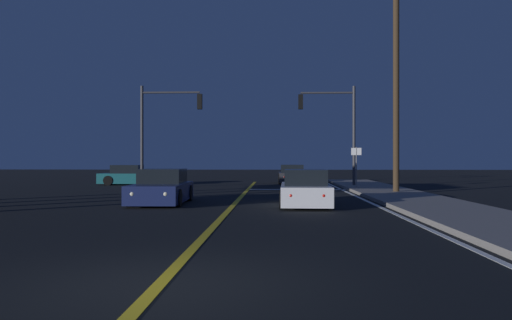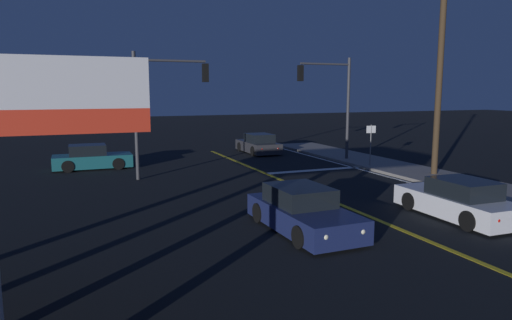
{
  "view_description": "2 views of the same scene",
  "coord_description": "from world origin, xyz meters",
  "px_view_note": "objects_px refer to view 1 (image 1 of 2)",
  "views": [
    {
      "loc": [
        1.58,
        -6.81,
        1.7
      ],
      "look_at": [
        0.59,
        18.55,
        1.68
      ],
      "focal_mm": 35.74,
      "sensor_mm": 36.0,
      "label": 1
    },
    {
      "loc": [
        -9.32,
        0.5,
        4.23
      ],
      "look_at": [
        -1.69,
        19.37,
        1.2
      ],
      "focal_mm": 32.53,
      "sensor_mm": 36.0,
      "label": 2
    }
  ],
  "objects_px": {
    "street_sign_corner": "(356,161)",
    "car_parked_curb_white": "(305,190)",
    "car_far_approaching_charcoal": "(292,175)",
    "traffic_signal_near_right": "(335,121)",
    "car_lead_oncoming_navy": "(162,188)",
    "utility_pole_right": "(396,75)",
    "car_side_waiting_teal": "(130,176)",
    "traffic_signal_far_left": "(163,120)"
  },
  "relations": [
    {
      "from": "traffic_signal_far_left",
      "to": "utility_pole_right",
      "type": "relative_size",
      "value": 0.54
    },
    {
      "from": "car_far_approaching_charcoal",
      "to": "traffic_signal_near_right",
      "type": "bearing_deg",
      "value": -65.47
    },
    {
      "from": "traffic_signal_near_right",
      "to": "car_far_approaching_charcoal",
      "type": "bearing_deg",
      "value": -65.65
    },
    {
      "from": "car_side_waiting_teal",
      "to": "traffic_signal_near_right",
      "type": "xyz_separation_m",
      "value": [
        13.46,
        -2.74,
        3.51
      ]
    },
    {
      "from": "car_side_waiting_teal",
      "to": "car_parked_curb_white",
      "type": "height_order",
      "value": "same"
    },
    {
      "from": "car_lead_oncoming_navy",
      "to": "car_parked_curb_white",
      "type": "xyz_separation_m",
      "value": [
        5.49,
        -0.72,
        -0.0
      ]
    },
    {
      "from": "street_sign_corner",
      "to": "car_parked_curb_white",
      "type": "bearing_deg",
      "value": -109.4
    },
    {
      "from": "car_far_approaching_charcoal",
      "to": "traffic_signal_near_right",
      "type": "distance_m",
      "value": 6.91
    },
    {
      "from": "car_side_waiting_teal",
      "to": "traffic_signal_far_left",
      "type": "bearing_deg",
      "value": 37.77
    },
    {
      "from": "car_side_waiting_teal",
      "to": "utility_pole_right",
      "type": "distance_m",
      "value": 18.83
    },
    {
      "from": "car_parked_curb_white",
      "to": "street_sign_corner",
      "type": "height_order",
      "value": "street_sign_corner"
    },
    {
      "from": "street_sign_corner",
      "to": "car_lead_oncoming_navy",
      "type": "bearing_deg",
      "value": -134.9
    },
    {
      "from": "car_far_approaching_charcoal",
      "to": "traffic_signal_far_left",
      "type": "relative_size",
      "value": 0.7
    },
    {
      "from": "car_far_approaching_charcoal",
      "to": "street_sign_corner",
      "type": "xyz_separation_m",
      "value": [
        3.32,
        -8.22,
        1.04
      ]
    },
    {
      "from": "traffic_signal_far_left",
      "to": "utility_pole_right",
      "type": "bearing_deg",
      "value": -20.88
    },
    {
      "from": "car_side_waiting_teal",
      "to": "street_sign_corner",
      "type": "relative_size",
      "value": 1.74
    },
    {
      "from": "car_side_waiting_teal",
      "to": "traffic_signal_far_left",
      "type": "height_order",
      "value": "traffic_signal_far_left"
    },
    {
      "from": "car_side_waiting_teal",
      "to": "traffic_signal_far_left",
      "type": "relative_size",
      "value": 0.69
    },
    {
      "from": "traffic_signal_near_right",
      "to": "utility_pole_right",
      "type": "relative_size",
      "value": 0.55
    },
    {
      "from": "traffic_signal_near_right",
      "to": "traffic_signal_far_left",
      "type": "distance_m",
      "value": 10.38
    },
    {
      "from": "car_far_approaching_charcoal",
      "to": "car_parked_curb_white",
      "type": "distance_m",
      "value": 17.86
    },
    {
      "from": "utility_pole_right",
      "to": "street_sign_corner",
      "type": "xyz_separation_m",
      "value": [
        -1.4,
        3.39,
        -4.22
      ]
    },
    {
      "from": "car_side_waiting_teal",
      "to": "car_far_approaching_charcoal",
      "type": "height_order",
      "value": "same"
    },
    {
      "from": "car_parked_curb_white",
      "to": "traffic_signal_near_right",
      "type": "relative_size",
      "value": 0.72
    },
    {
      "from": "car_parked_curb_white",
      "to": "car_lead_oncoming_navy",
      "type": "bearing_deg",
      "value": 173.85
    },
    {
      "from": "car_side_waiting_teal",
      "to": "car_lead_oncoming_navy",
      "type": "xyz_separation_m",
      "value": [
        5.43,
        -14.46,
        0.0
      ]
    },
    {
      "from": "car_lead_oncoming_navy",
      "to": "car_parked_curb_white",
      "type": "height_order",
      "value": "same"
    },
    {
      "from": "car_parked_curb_white",
      "to": "car_far_approaching_charcoal",
      "type": "bearing_deg",
      "value": 91.09
    },
    {
      "from": "traffic_signal_near_right",
      "to": "street_sign_corner",
      "type": "bearing_deg",
      "value": 107.24
    },
    {
      "from": "car_far_approaching_charcoal",
      "to": "traffic_signal_near_right",
      "type": "relative_size",
      "value": 0.69
    },
    {
      "from": "car_parked_curb_white",
      "to": "traffic_signal_far_left",
      "type": "bearing_deg",
      "value": 126.4
    },
    {
      "from": "car_side_waiting_teal",
      "to": "car_far_approaching_charcoal",
      "type": "relative_size",
      "value": 0.98
    },
    {
      "from": "car_side_waiting_teal",
      "to": "car_lead_oncoming_navy",
      "type": "height_order",
      "value": "same"
    },
    {
      "from": "utility_pole_right",
      "to": "traffic_signal_near_right",
      "type": "bearing_deg",
      "value": 110.14
    },
    {
      "from": "car_lead_oncoming_navy",
      "to": "car_far_approaching_charcoal",
      "type": "distance_m",
      "value": 18.02
    },
    {
      "from": "traffic_signal_near_right",
      "to": "car_side_waiting_teal",
      "type": "bearing_deg",
      "value": -11.49
    },
    {
      "from": "traffic_signal_far_left",
      "to": "street_sign_corner",
      "type": "relative_size",
      "value": 2.53
    },
    {
      "from": "car_far_approaching_charcoal",
      "to": "traffic_signal_near_right",
      "type": "xyz_separation_m",
      "value": [
        2.45,
        -5.42,
        3.51
      ]
    },
    {
      "from": "car_parked_curb_white",
      "to": "utility_pole_right",
      "type": "relative_size",
      "value": 0.4
    },
    {
      "from": "traffic_signal_far_left",
      "to": "car_side_waiting_teal",
      "type": "bearing_deg",
      "value": 127.53
    },
    {
      "from": "utility_pole_right",
      "to": "street_sign_corner",
      "type": "distance_m",
      "value": 5.59
    },
    {
      "from": "car_side_waiting_teal",
      "to": "car_parked_curb_white",
      "type": "xyz_separation_m",
      "value": [
        10.93,
        -15.18,
        0.0
      ]
    }
  ]
}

